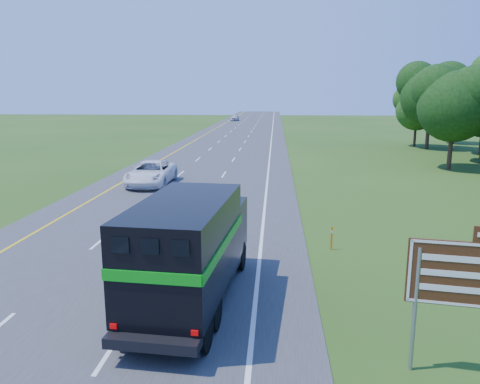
{
  "coord_description": "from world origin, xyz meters",
  "views": [
    {
      "loc": [
        6.06,
        -0.17,
        6.63
      ],
      "look_at": [
        4.2,
        24.53,
        1.41
      ],
      "focal_mm": 35.0,
      "sensor_mm": 36.0,
      "label": 1
    }
  ],
  "objects": [
    {
      "name": "horse_truck",
      "position": [
        3.46,
        13.61,
        1.92
      ],
      "size": [
        3.11,
        8.11,
        3.51
      ],
      "rotation": [
        0.0,
        0.0,
        -0.09
      ],
      "color": "black",
      "rests_on": "road"
    },
    {
      "name": "lane_markings",
      "position": [
        0.0,
        50.0,
        0.04
      ],
      "size": [
        11.15,
        260.0,
        0.01
      ],
      "color": "yellow",
      "rests_on": "road"
    },
    {
      "name": "road",
      "position": [
        0.0,
        50.0,
        0.02
      ],
      "size": [
        15.0,
        260.0,
        0.04
      ],
      "primitive_type": "cube",
      "color": "#38383A",
      "rests_on": "ground"
    },
    {
      "name": "white_suv",
      "position": [
        -3.03,
        33.25,
        0.9
      ],
      "size": [
        2.91,
        6.23,
        1.73
      ],
      "primitive_type": "imported",
      "rotation": [
        0.0,
        0.0,
        0.01
      ],
      "color": "white",
      "rests_on": "road"
    },
    {
      "name": "exit_sign",
      "position": [
        10.31,
        10.3,
        2.42
      ],
      "size": [
        2.18,
        0.42,
        3.73
      ],
      "rotation": [
        0.0,
        0.0,
        -0.16
      ],
      "color": "gray",
      "rests_on": "ground"
    },
    {
      "name": "delineator",
      "position": [
        8.56,
        19.41,
        0.56
      ],
      "size": [
        0.08,
        0.05,
        1.04
      ],
      "color": "orange",
      "rests_on": "ground"
    },
    {
      "name": "far_car",
      "position": [
        -4.1,
        117.15,
        0.78
      ],
      "size": [
        2.04,
        4.45,
        1.48
      ],
      "primitive_type": "imported",
      "rotation": [
        0.0,
        0.0,
        -0.07
      ],
      "color": "silver",
      "rests_on": "road"
    }
  ]
}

